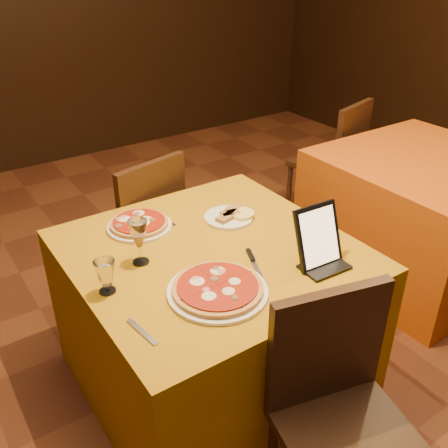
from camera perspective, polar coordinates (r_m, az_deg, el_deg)
floor at (r=2.46m, az=7.15°, el=-19.44°), size 6.00×7.00×0.01m
wall_back at (r=4.83m, az=-22.01°, el=22.21°), size 6.00×0.01×2.80m
main_table at (r=2.27m, az=-1.35°, el=-10.90°), size 1.10×1.10×0.75m
side_table at (r=3.31m, az=21.49°, el=0.89°), size 1.10×1.10×0.75m
chair_main_near at (r=1.79m, az=14.26°, el=-22.73°), size 0.52×0.52×0.91m
chair_main_far at (r=2.81m, az=-10.29°, el=-0.69°), size 0.48×0.48×0.91m
chair_side_far at (r=3.75m, az=11.51°, el=7.07°), size 0.59×0.59×0.91m
pizza_near at (r=1.79m, az=-0.74°, el=-7.50°), size 0.36×0.36×0.03m
pizza_far at (r=2.22m, az=-9.65°, el=-0.08°), size 0.28×0.28×0.03m
cutlet_dish at (r=2.26m, az=0.53°, el=0.88°), size 0.22×0.22×0.03m
wine_glass at (r=1.94m, az=-9.68°, el=-2.01°), size 0.07×0.07×0.19m
water_glass at (r=1.82m, az=-13.36°, el=-5.88°), size 0.09×0.09×0.13m
tablet at (r=1.93m, az=10.70°, el=-1.36°), size 0.20×0.11×0.23m
knife at (r=1.93m, az=3.71°, el=-5.05°), size 0.10×0.23×0.01m
fork_near at (r=1.66m, az=-9.34°, el=-12.05°), size 0.04×0.16×0.01m
fork_far at (r=2.26m, az=-6.75°, el=0.44°), size 0.04×0.14×0.01m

